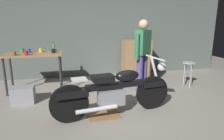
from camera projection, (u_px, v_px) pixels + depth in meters
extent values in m
plane|color=gray|center=(123.00, 114.00, 3.58)|extent=(12.00, 12.00, 0.00)
cube|color=#56605B|center=(98.00, 24.00, 5.86)|extent=(8.00, 0.12, 3.10)
cube|color=#99724C|center=(33.00, 54.00, 4.60)|extent=(1.30, 0.64, 0.04)
cylinder|color=#2D2D33|center=(5.00, 77.00, 4.33)|extent=(0.05, 0.05, 0.86)
cylinder|color=#2D2D33|center=(60.00, 74.00, 4.59)|extent=(0.05, 0.05, 0.86)
cylinder|color=#2D2D33|center=(11.00, 72.00, 4.83)|extent=(0.05, 0.05, 0.86)
cylinder|color=#2D2D33|center=(61.00, 69.00, 5.08)|extent=(0.05, 0.05, 0.86)
cylinder|color=black|center=(152.00, 92.00, 3.73)|extent=(0.64, 0.15, 0.64)
cylinder|color=black|center=(69.00, 104.00, 3.21)|extent=(0.64, 0.15, 0.64)
cube|color=black|center=(153.00, 84.00, 3.68)|extent=(0.45, 0.20, 0.10)
cube|color=black|center=(72.00, 93.00, 3.18)|extent=(0.54, 0.25, 0.12)
cube|color=gray|center=(111.00, 97.00, 3.44)|extent=(0.47, 0.29, 0.28)
cube|color=black|center=(117.00, 85.00, 3.43)|extent=(1.10, 0.24, 0.10)
ellipsoid|color=black|center=(127.00, 76.00, 3.46)|extent=(0.46, 0.27, 0.20)
cube|color=black|center=(103.00, 78.00, 3.31)|extent=(0.39, 0.28, 0.10)
cube|color=silver|center=(79.00, 79.00, 3.17)|extent=(0.26, 0.23, 0.03)
cylinder|color=silver|center=(156.00, 75.00, 3.67)|extent=(0.27, 0.08, 0.68)
cylinder|color=silver|center=(155.00, 58.00, 3.58)|extent=(0.11, 0.60, 0.03)
sphere|color=silver|center=(162.00, 67.00, 3.67)|extent=(0.16, 0.16, 0.16)
cylinder|color=silver|center=(97.00, 109.00, 3.24)|extent=(0.70, 0.16, 0.07)
cylinder|color=#584A8A|center=(144.00, 72.00, 4.77)|extent=(0.15, 0.15, 0.88)
cylinder|color=#584A8A|center=(140.00, 74.00, 4.62)|extent=(0.15, 0.15, 0.88)
cube|color=#33724C|center=(143.00, 42.00, 4.53)|extent=(0.43, 0.41, 0.56)
cylinder|color=#33724C|center=(148.00, 45.00, 4.73)|extent=(0.09, 0.09, 0.58)
cylinder|color=#33724C|center=(137.00, 47.00, 4.36)|extent=(0.09, 0.09, 0.58)
sphere|color=tan|center=(144.00, 24.00, 4.43)|extent=(0.22, 0.22, 0.22)
cylinder|color=#B2B2B7|center=(189.00, 63.00, 4.89)|extent=(0.32, 0.32, 0.02)
cylinder|color=#B2B2B7|center=(192.00, 75.00, 4.99)|extent=(0.02, 0.02, 0.62)
cylinder|color=#B2B2B7|center=(185.00, 74.00, 5.07)|extent=(0.02, 0.02, 0.62)
cylinder|color=#B2B2B7|center=(184.00, 75.00, 4.94)|extent=(0.02, 0.02, 0.62)
cylinder|color=#B2B2B7|center=(191.00, 76.00, 4.86)|extent=(0.02, 0.02, 0.62)
cube|color=#99724C|center=(136.00, 59.00, 5.85)|extent=(0.80, 0.44, 1.10)
sphere|color=tan|center=(139.00, 50.00, 5.56)|extent=(0.04, 0.04, 0.04)
sphere|color=tan|center=(139.00, 60.00, 5.64)|extent=(0.04, 0.04, 0.04)
sphere|color=tan|center=(139.00, 70.00, 5.71)|extent=(0.04, 0.04, 0.04)
cube|color=olive|center=(104.00, 115.00, 3.50)|extent=(0.56, 0.40, 0.01)
cube|color=gray|center=(23.00, 95.00, 4.03)|extent=(0.44, 0.32, 0.34)
cylinder|color=red|center=(26.00, 53.00, 4.34)|extent=(0.09, 0.09, 0.10)
torus|color=red|center=(28.00, 53.00, 4.35)|extent=(0.06, 0.01, 0.06)
cylinder|color=#3D7F4C|center=(22.00, 51.00, 4.69)|extent=(0.08, 0.08, 0.11)
torus|color=#3D7F4C|center=(24.00, 50.00, 4.70)|extent=(0.06, 0.01, 0.06)
cylinder|color=black|center=(53.00, 51.00, 4.65)|extent=(0.09, 0.09, 0.10)
torus|color=black|center=(55.00, 51.00, 4.66)|extent=(0.05, 0.01, 0.05)
cylinder|color=brown|center=(14.00, 54.00, 4.30)|extent=(0.08, 0.08, 0.09)
torus|color=brown|center=(16.00, 53.00, 4.31)|extent=(0.05, 0.01, 0.05)
cylinder|color=yellow|center=(41.00, 50.00, 4.79)|extent=(0.08, 0.08, 0.09)
torus|color=yellow|center=(43.00, 50.00, 4.80)|extent=(0.05, 0.01, 0.05)
cylinder|color=#2D51AD|center=(29.00, 51.00, 4.65)|extent=(0.08, 0.08, 0.10)
torus|color=#2D51AD|center=(31.00, 51.00, 4.65)|extent=(0.06, 0.01, 0.06)
cylinder|color=#4C8C4C|center=(54.00, 48.00, 4.87)|extent=(0.06, 0.06, 0.18)
cylinder|color=#4C8C4C|center=(54.00, 43.00, 4.84)|extent=(0.03, 0.03, 0.05)
cylinder|color=black|center=(54.00, 42.00, 4.84)|extent=(0.03, 0.03, 0.01)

